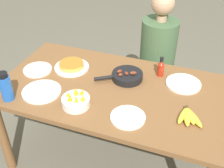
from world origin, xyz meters
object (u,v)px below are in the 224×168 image
at_px(empty_plate_far_left, 42,92).
at_px(empty_plate_far_right, 128,117).
at_px(hot_sauce_bottle, 161,68).
at_px(frittata_plate_center, 72,66).
at_px(banana_bunch, 188,116).
at_px(fruit_bowl_mango, 76,101).
at_px(water_bottle, 6,87).
at_px(empty_plate_near_front, 183,84).
at_px(skillet, 127,76).
at_px(person_figure, 156,70).
at_px(empty_plate_mid_edge, 38,70).

bearing_deg(empty_plate_far_left, empty_plate_far_right, -4.08).
bearing_deg(empty_plate_far_right, hot_sauce_bottle, 81.09).
distance_m(frittata_plate_center, empty_plate_far_right, 0.69).
distance_m(banana_bunch, frittata_plate_center, 0.95).
bearing_deg(empty_plate_far_right, fruit_bowl_mango, 179.42).
bearing_deg(water_bottle, empty_plate_far_right, 6.37).
xyz_separation_m(empty_plate_near_front, fruit_bowl_mango, (-0.61, -0.46, 0.03)).
xyz_separation_m(frittata_plate_center, water_bottle, (-0.22, -0.48, 0.07)).
height_order(empty_plate_near_front, hot_sauce_bottle, hot_sauce_bottle).
relative_size(skillet, empty_plate_far_left, 1.21).
bearing_deg(empty_plate_near_front, person_figure, 121.23).
bearing_deg(empty_plate_far_left, hot_sauce_bottle, 34.30).
bearing_deg(frittata_plate_center, banana_bunch, -16.13).
distance_m(frittata_plate_center, empty_plate_near_front, 0.84).
relative_size(empty_plate_far_left, water_bottle, 1.30).
relative_size(empty_plate_near_front, empty_plate_far_left, 0.93).
relative_size(empty_plate_far_left, person_figure, 0.22).
bearing_deg(empty_plate_far_left, skillet, 35.38).
bearing_deg(empty_plate_far_right, empty_plate_far_left, 175.92).
height_order(empty_plate_far_right, person_figure, person_figure).
height_order(empty_plate_near_front, water_bottle, water_bottle).
bearing_deg(fruit_bowl_mango, empty_plate_far_right, -0.58).
bearing_deg(empty_plate_far_right, water_bottle, -173.63).
height_order(banana_bunch, frittata_plate_center, frittata_plate_center).
bearing_deg(hot_sauce_bottle, empty_plate_near_front, -18.68).
height_order(banana_bunch, empty_plate_far_left, banana_bunch).
relative_size(banana_bunch, hot_sauce_bottle, 1.19).
bearing_deg(fruit_bowl_mango, water_bottle, -168.36).
distance_m(skillet, empty_plate_near_front, 0.40).
bearing_deg(fruit_bowl_mango, empty_plate_near_front, 37.32).
bearing_deg(banana_bunch, skillet, 150.51).
bearing_deg(hot_sauce_bottle, empty_plate_mid_edge, -163.77).
height_order(banana_bunch, person_figure, person_figure).
distance_m(fruit_bowl_mango, hot_sauce_bottle, 0.68).
bearing_deg(empty_plate_near_front, fruit_bowl_mango, -142.68).
height_order(frittata_plate_center, water_bottle, water_bottle).
bearing_deg(empty_plate_mid_edge, fruit_bowl_mango, -30.43).
relative_size(empty_plate_far_right, water_bottle, 1.05).
relative_size(skillet, frittata_plate_center, 1.22).
bearing_deg(person_figure, empty_plate_far_right, -88.77).
xyz_separation_m(skillet, hot_sauce_bottle, (0.22, 0.13, 0.04)).
distance_m(skillet, frittata_plate_center, 0.44).
relative_size(skillet, water_bottle, 1.57).
bearing_deg(frittata_plate_center, empty_plate_near_front, 5.36).
height_order(skillet, empty_plate_far_right, skillet).
relative_size(skillet, fruit_bowl_mango, 1.77).
bearing_deg(hot_sauce_bottle, empty_plate_far_right, -98.91).
bearing_deg(empty_plate_mid_edge, frittata_plate_center, 27.42).
relative_size(empty_plate_mid_edge, person_figure, 0.18).
height_order(empty_plate_far_right, hot_sauce_bottle, hot_sauce_bottle).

